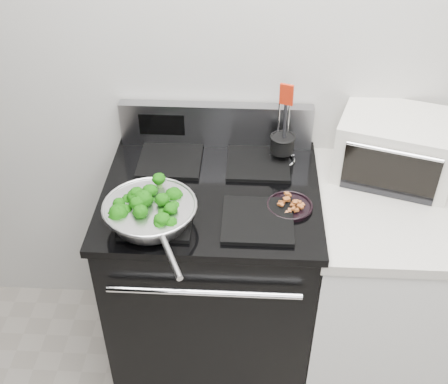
# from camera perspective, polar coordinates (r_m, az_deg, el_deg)

# --- Properties ---
(back_wall) EXTENTS (4.00, 0.02, 2.70)m
(back_wall) POSITION_cam_1_polar(r_m,az_deg,el_deg) (2.13, 7.52, 14.22)
(back_wall) COLOR beige
(back_wall) RESTS_ON ground
(gas_range) EXTENTS (0.79, 0.69, 1.13)m
(gas_range) POSITION_cam_1_polar(r_m,az_deg,el_deg) (2.35, -1.16, -8.66)
(gas_range) COLOR black
(gas_range) RESTS_ON floor
(counter) EXTENTS (0.62, 0.68, 0.92)m
(counter) POSITION_cam_1_polar(r_m,az_deg,el_deg) (2.43, 15.42, -9.47)
(counter) COLOR white
(counter) RESTS_ON floor
(skillet) EXTENTS (0.32, 0.48, 0.07)m
(skillet) POSITION_cam_1_polar(r_m,az_deg,el_deg) (1.87, -7.48, -2.04)
(skillet) COLOR silver
(skillet) RESTS_ON gas_range
(broccoli_pile) EXTENTS (0.25, 0.25, 0.09)m
(broccoli_pile) POSITION_cam_1_polar(r_m,az_deg,el_deg) (1.86, -7.55, -1.56)
(broccoli_pile) COLOR #073204
(broccoli_pile) RESTS_ON skillet
(bacon_plate) EXTENTS (0.16, 0.16, 0.04)m
(bacon_plate) POSITION_cam_1_polar(r_m,az_deg,el_deg) (1.96, 6.69, -1.19)
(bacon_plate) COLOR black
(bacon_plate) RESTS_ON gas_range
(utensil_holder) EXTENTS (0.11, 0.11, 0.34)m
(utensil_holder) POSITION_cam_1_polar(r_m,az_deg,el_deg) (2.16, 5.92, 4.52)
(utensil_holder) COLOR silver
(utensil_holder) RESTS_ON gas_range
(toaster_oven) EXTENTS (0.49, 0.42, 0.24)m
(toaster_oven) POSITION_cam_1_polar(r_m,az_deg,el_deg) (2.20, 17.08, 4.42)
(toaster_oven) COLOR silver
(toaster_oven) RESTS_ON counter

